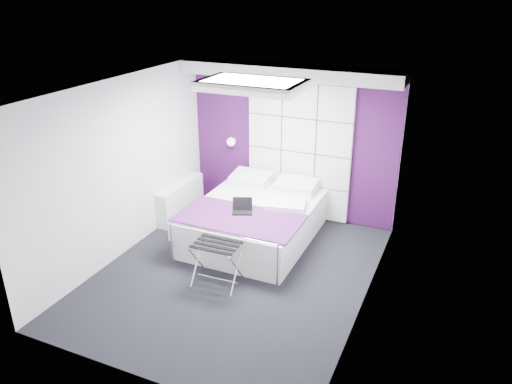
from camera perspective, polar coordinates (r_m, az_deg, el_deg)
floor at (r=7.13m, az=-2.37°, el=-9.22°), size 4.40×4.40×0.00m
ceiling at (r=6.15m, az=-2.77°, el=11.71°), size 4.40×4.40×0.00m
wall_back at (r=8.44m, az=4.10°, el=5.73°), size 3.60×0.00×3.60m
wall_left at (r=7.46m, az=-15.06°, el=2.60°), size 0.00×4.40×4.40m
wall_right at (r=6.02m, az=13.02°, el=-2.22°), size 0.00×4.40×4.40m
accent_wall at (r=8.43m, az=4.07°, el=5.71°), size 3.58×0.02×2.58m
soffit at (r=7.93m, az=3.71°, el=13.53°), size 3.58×0.50×0.20m
headboard at (r=8.38m, az=4.90°, el=4.64°), size 1.80×0.08×2.30m
skylight at (r=6.69m, az=-0.42°, el=12.23°), size 1.36×0.86×0.12m
wall_lamp at (r=8.74m, az=-2.75°, el=5.82°), size 0.15×0.15×0.15m
radiator at (r=8.74m, az=-8.62°, el=-0.86°), size 0.22×1.20×0.60m
bed at (r=7.87m, az=-0.15°, el=-3.21°), size 1.82×2.20×0.77m
nightstand at (r=8.78m, az=-1.03°, el=1.71°), size 0.50×0.39×0.06m
luggage_rack at (r=6.78m, az=-4.48°, el=-8.17°), size 0.61×0.45×0.60m
laptop at (r=7.43m, az=-1.44°, el=-1.89°), size 0.29×0.21×0.21m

